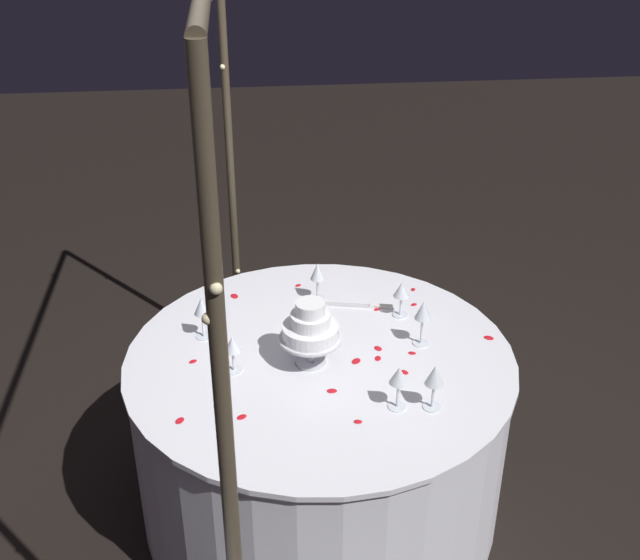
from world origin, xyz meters
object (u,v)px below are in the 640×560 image
(wine_glass_5, at_px, (423,312))
(wine_glass_6, at_px, (399,377))
(wine_glass_1, at_px, (202,308))
(wine_glass_4, at_px, (233,346))
(wine_glass_2, at_px, (402,291))
(wine_glass_0, at_px, (434,377))
(cake_knife, at_px, (360,305))
(main_table, at_px, (320,435))
(decorative_arch, at_px, (224,181))
(wine_glass_3, at_px, (318,273))
(tiered_cake, at_px, (310,328))

(wine_glass_5, distance_m, wine_glass_6, 0.39)
(wine_glass_1, xyz_separation_m, wine_glass_4, (-0.23, -0.11, -0.02))
(wine_glass_1, xyz_separation_m, wine_glass_2, (0.08, -0.75, -0.02))
(wine_glass_0, relative_size, wine_glass_2, 1.13)
(cake_knife, bearing_deg, main_table, 149.80)
(wine_glass_1, distance_m, wine_glass_2, 0.76)
(main_table, height_order, wine_glass_6, wine_glass_6)
(decorative_arch, bearing_deg, wine_glass_4, 174.16)
(wine_glass_0, distance_m, wine_glass_3, 0.79)
(main_table, bearing_deg, wine_glass_1, 68.00)
(main_table, relative_size, wine_glass_3, 8.61)
(main_table, height_order, wine_glass_3, wine_glass_3)
(wine_glass_1, bearing_deg, decorative_arch, -145.54)
(wine_glass_3, xyz_separation_m, wine_glass_6, (-0.71, -0.19, 0.00))
(tiered_cake, height_order, wine_glass_4, tiered_cake)
(wine_glass_5, bearing_deg, decorative_arch, 93.81)
(wine_glass_1, bearing_deg, wine_glass_0, -123.33)
(main_table, relative_size, cake_knife, 4.77)
(wine_glass_2, distance_m, cake_knife, 0.20)
(main_table, xyz_separation_m, tiered_cake, (-0.04, 0.04, 0.51))
(main_table, height_order, wine_glass_5, wine_glass_5)
(wine_glass_4, height_order, wine_glass_6, wine_glass_6)
(wine_glass_0, xyz_separation_m, wine_glass_3, (0.73, 0.30, -0.00))
(main_table, bearing_deg, wine_glass_3, -4.26)
(decorative_arch, distance_m, wine_glass_5, 0.87)
(wine_glass_4, bearing_deg, tiered_cake, -85.45)
(wine_glass_1, relative_size, wine_glass_4, 1.20)
(wine_glass_5, bearing_deg, wine_glass_0, 173.71)
(main_table, height_order, cake_knife, cake_knife)
(tiered_cake, relative_size, wine_glass_0, 1.49)
(main_table, bearing_deg, cake_knife, -30.20)
(tiered_cake, bearing_deg, main_table, -45.69)
(tiered_cake, relative_size, cake_knife, 0.85)
(wine_glass_2, distance_m, wine_glass_3, 0.34)
(main_table, distance_m, wine_glass_2, 0.63)
(wine_glass_0, relative_size, wine_glass_4, 1.18)
(cake_knife, bearing_deg, wine_glass_6, -177.20)
(wine_glass_1, distance_m, wine_glass_5, 0.80)
(tiered_cake, relative_size, wine_glass_4, 1.76)
(tiered_cake, bearing_deg, wine_glass_1, 61.73)
(decorative_arch, height_order, wine_glass_0, decorative_arch)
(wine_glass_2, bearing_deg, wine_glass_1, 95.96)
(wine_glass_3, relative_size, wine_glass_5, 0.90)
(wine_glass_1, height_order, wine_glass_4, wine_glass_1)
(wine_glass_1, xyz_separation_m, wine_glass_6, (-0.48, -0.64, -0.00))
(decorative_arch, height_order, main_table, decorative_arch)
(wine_glass_2, bearing_deg, wine_glass_6, 168.39)
(main_table, bearing_deg, decorative_arch, 90.00)
(main_table, relative_size, wine_glass_1, 8.30)
(decorative_arch, distance_m, wine_glass_3, 0.77)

